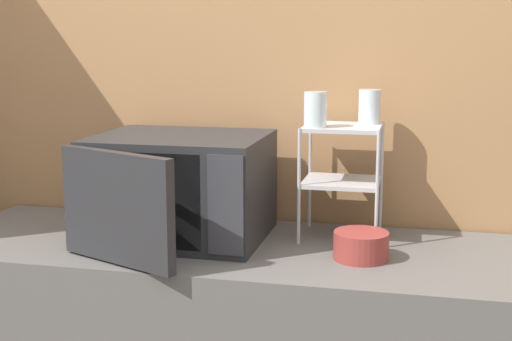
{
  "coord_description": "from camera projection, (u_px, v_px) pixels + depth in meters",
  "views": [
    {
      "loc": [
        0.41,
        -1.61,
        1.49
      ],
      "look_at": [
        -0.04,
        0.33,
        1.12
      ],
      "focal_mm": 50.0,
      "sensor_mm": 36.0,
      "label": 1
    }
  ],
  "objects": [
    {
      "name": "dish_rack",
      "position": [
        342.0,
        158.0,
        2.09
      ],
      "size": [
        0.23,
        0.21,
        0.34
      ],
      "color": "#B2B2B7",
      "rests_on": "counter"
    },
    {
      "name": "wall_back",
      "position": [
        290.0,
        99.0,
        2.28
      ],
      "size": [
        8.0,
        0.06,
        2.6
      ],
      "color": "#9E7047",
      "rests_on": "ground_plane"
    },
    {
      "name": "microwave",
      "position": [
        178.0,
        188.0,
        2.09
      ],
      "size": [
        0.51,
        0.59,
        0.31
      ],
      "color": "#262628",
      "rests_on": "counter"
    },
    {
      "name": "bowl",
      "position": [
        361.0,
        246.0,
        1.91
      ],
      "size": [
        0.15,
        0.15,
        0.08
      ],
      "color": "maroon",
      "rests_on": "counter"
    },
    {
      "name": "glass_front_left",
      "position": [
        315.0,
        110.0,
        2.02
      ],
      "size": [
        0.06,
        0.06,
        0.1
      ],
      "color": "silver",
      "rests_on": "dish_rack"
    },
    {
      "name": "glass_back_right",
      "position": [
        370.0,
        107.0,
        2.1
      ],
      "size": [
        0.06,
        0.06,
        0.1
      ],
      "color": "silver",
      "rests_on": "dish_rack"
    }
  ]
}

